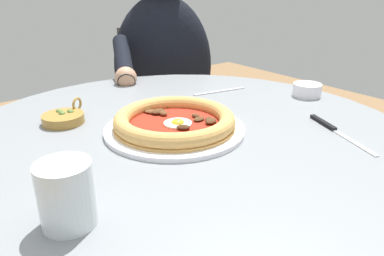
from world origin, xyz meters
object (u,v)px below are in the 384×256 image
(water_glass, at_px, (67,197))
(ramekin_capers, at_px, (307,89))
(olive_pan, at_px, (64,118))
(fork_utensil, at_px, (220,91))
(dining_table, at_px, (183,206))
(pizza_on_plate, at_px, (175,123))
(diner_person, at_px, (164,114))
(steak_knife, at_px, (331,128))
(cafe_chair_diner, at_px, (163,105))

(water_glass, relative_size, ramekin_capers, 1.16)
(olive_pan, bearing_deg, fork_utensil, -94.62)
(dining_table, relative_size, olive_pan, 9.25)
(olive_pan, distance_m, fork_utensil, 0.46)
(dining_table, relative_size, pizza_on_plate, 3.34)
(pizza_on_plate, relative_size, diner_person, 0.26)
(pizza_on_plate, distance_m, fork_utensil, 0.33)
(ramekin_capers, bearing_deg, fork_utensil, 42.75)
(dining_table, distance_m, steak_knife, 0.39)
(water_glass, distance_m, fork_utensil, 0.68)
(steak_knife, bearing_deg, ramekin_capers, -41.68)
(steak_knife, bearing_deg, diner_person, -6.48)
(diner_person, bearing_deg, cafe_chair_diner, -31.04)
(pizza_on_plate, bearing_deg, ramekin_capers, -92.37)
(dining_table, height_order, diner_person, diner_person)
(olive_pan, xyz_separation_m, diner_person, (0.41, -0.55, -0.23))
(steak_knife, bearing_deg, cafe_chair_diner, -10.07)
(fork_utensil, relative_size, diner_person, 0.14)
(pizza_on_plate, bearing_deg, diner_person, -31.59)
(steak_knife, distance_m, olive_pan, 0.61)
(ramekin_capers, bearing_deg, cafe_chair_diner, -0.02)
(steak_knife, xyz_separation_m, diner_person, (0.82, -0.09, -0.22))
(dining_table, distance_m, fork_utensil, 0.38)
(cafe_chair_diner, bearing_deg, pizza_on_plate, 148.50)
(steak_knife, bearing_deg, olive_pan, 48.30)
(ramekin_capers, height_order, diner_person, diner_person)
(olive_pan, xyz_separation_m, fork_utensil, (-0.04, -0.45, -0.01))
(fork_utensil, bearing_deg, water_glass, 120.44)
(dining_table, relative_size, diner_person, 0.88)
(dining_table, xyz_separation_m, ramekin_capers, (-0.01, -0.44, 0.21))
(olive_pan, bearing_deg, pizza_on_plate, -139.16)
(dining_table, relative_size, fork_utensil, 6.06)
(cafe_chair_diner, bearing_deg, olive_pan, 130.52)
(olive_pan, distance_m, cafe_chair_diner, 0.85)
(dining_table, bearing_deg, water_glass, 117.85)
(olive_pan, relative_size, diner_person, 0.09)
(water_glass, xyz_separation_m, diner_person, (0.79, -0.68, -0.26))
(pizza_on_plate, distance_m, ramekin_capers, 0.45)
(pizza_on_plate, xyz_separation_m, olive_pan, (0.20, 0.17, -0.01))
(diner_person, bearing_deg, dining_table, 149.78)
(diner_person, bearing_deg, fork_utensil, 167.95)
(water_glass, xyz_separation_m, ramekin_capers, (0.16, -0.75, -0.02))
(ramekin_capers, height_order, cafe_chair_diner, cafe_chair_diner)
(ramekin_capers, xyz_separation_m, fork_utensil, (0.18, 0.17, -0.02))
(diner_person, bearing_deg, olive_pan, 126.71)
(steak_knife, height_order, ramekin_capers, ramekin_capers)
(pizza_on_plate, relative_size, steak_knife, 1.48)
(fork_utensil, distance_m, cafe_chair_diner, 0.64)
(ramekin_capers, distance_m, diner_person, 0.68)
(pizza_on_plate, relative_size, fork_utensil, 1.81)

